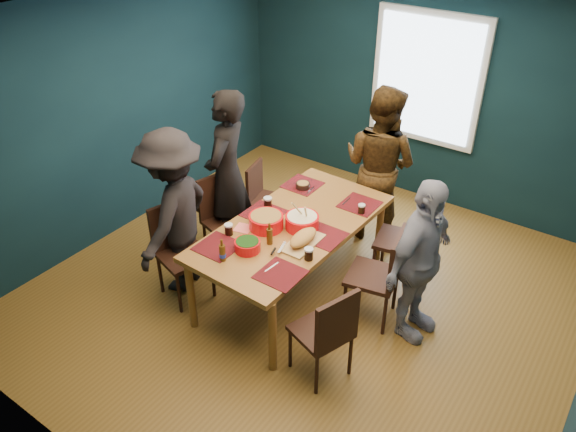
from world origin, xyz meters
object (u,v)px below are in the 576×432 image
at_px(chair_left_mid, 222,212).
at_px(bowl_salad, 266,221).
at_px(person_right, 420,262).
at_px(bowl_dumpling, 302,221).
at_px(chair_right_far, 409,235).
at_px(chair_right_mid, 383,270).
at_px(person_back, 379,165).
at_px(dining_table, 293,231).
at_px(person_near_left, 174,213).
at_px(cutting_board, 303,239).
at_px(chair_right_near, 328,329).
at_px(chair_left_near, 178,243).
at_px(chair_left_far, 262,193).
at_px(person_far_left, 227,175).
at_px(bowl_herbs, 247,245).

relative_size(chair_left_mid, bowl_salad, 2.94).
height_order(person_right, bowl_dumpling, person_right).
bearing_deg(chair_right_far, person_right, -71.43).
bearing_deg(chair_right_mid, person_back, 108.40).
distance_m(dining_table, person_near_left, 1.15).
height_order(chair_right_far, cutting_board, chair_right_far).
bearing_deg(chair_right_near, person_back, 126.69).
xyz_separation_m(chair_left_mid, chair_left_near, (0.03, -0.69, 0.01)).
relative_size(chair_left_far, person_far_left, 0.45).
bearing_deg(cutting_board, chair_left_far, 141.52).
distance_m(chair_right_near, person_back, 2.29).
bearing_deg(chair_right_mid, chair_left_far, 150.92).
height_order(dining_table, cutting_board, cutting_board).
bearing_deg(person_right, cutting_board, 118.38).
bearing_deg(person_near_left, person_back, 132.85).
xyz_separation_m(chair_left_far, chair_right_far, (1.78, 0.08, 0.08)).
relative_size(dining_table, chair_right_near, 2.29).
bearing_deg(bowl_salad, chair_right_near, -29.14).
relative_size(chair_left_near, chair_right_near, 1.05).
bearing_deg(dining_table, chair_right_near, -39.16).
distance_m(dining_table, chair_left_mid, 0.96).
bearing_deg(dining_table, bowl_dumpling, 5.82).
relative_size(chair_left_far, cutting_board, 1.53).
bearing_deg(cutting_board, chair_right_mid, 26.43).
bearing_deg(chair_left_far, chair_right_near, -51.95).
relative_size(chair_left_far, bowl_salad, 2.56).
relative_size(person_near_left, bowl_dumpling, 5.38).
bearing_deg(person_near_left, cutting_board, 90.20).
xyz_separation_m(person_far_left, person_near_left, (-0.02, -0.77, -0.07)).
distance_m(chair_left_mid, chair_right_far, 1.95).
xyz_separation_m(chair_left_mid, bowl_salad, (0.77, -0.24, 0.31)).
bearing_deg(chair_left_far, bowl_herbs, -69.63).
xyz_separation_m(dining_table, bowl_salad, (-0.18, -0.18, 0.15)).
bearing_deg(person_far_left, chair_right_near, 43.68).
height_order(chair_left_near, person_back, person_back).
distance_m(chair_right_far, person_near_left, 2.32).
bearing_deg(chair_right_near, person_far_left, 171.27).
xyz_separation_m(chair_left_near, person_right, (2.14, 0.79, 0.22)).
distance_m(person_near_left, cutting_board, 1.30).
height_order(chair_left_far, person_back, person_back).
height_order(chair_right_mid, person_right, person_right).
xyz_separation_m(chair_right_far, person_far_left, (-1.84, -0.59, 0.36)).
bearing_deg(bowl_salad, person_right, 13.55).
xyz_separation_m(bowl_dumpling, cutting_board, (0.15, -0.22, -0.02)).
bearing_deg(chair_right_far, bowl_herbs, -136.39).
bearing_deg(bowl_dumpling, cutting_board, -54.50).
distance_m(person_far_left, bowl_herbs, 1.18).
bearing_deg(person_right, chair_right_mid, 103.20).
height_order(person_far_left, bowl_herbs, person_far_left).
bearing_deg(bowl_herbs, chair_left_near, -175.31).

